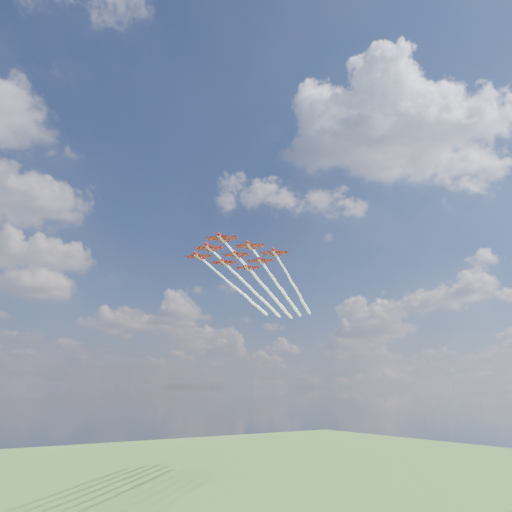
% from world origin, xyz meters
% --- Properties ---
extents(jet_lead, '(107.47, 109.02, 2.62)m').
position_xyz_m(jet_lead, '(37.26, 41.31, 87.87)').
color(jet_lead, red).
extents(jet_row2_port, '(107.47, 109.02, 2.62)m').
position_xyz_m(jet_row2_port, '(48.78, 43.58, 87.87)').
color(jet_row2_port, red).
extents(jet_row2_starb, '(107.47, 109.02, 2.62)m').
position_xyz_m(jet_row2_starb, '(39.37, 52.86, 87.87)').
color(jet_row2_starb, red).
extents(jet_row3_port, '(107.47, 109.02, 2.62)m').
position_xyz_m(jet_row3_port, '(60.30, 45.86, 87.87)').
color(jet_row3_port, red).
extents(jet_row3_centre, '(107.47, 109.02, 2.62)m').
position_xyz_m(jet_row3_centre, '(50.89, 55.13, 87.87)').
color(jet_row3_centre, red).
extents(jet_row3_starb, '(107.47, 109.02, 2.62)m').
position_xyz_m(jet_row3_starb, '(41.47, 64.41, 87.87)').
color(jet_row3_starb, red).
extents(jet_row4_port, '(107.47, 109.02, 2.62)m').
position_xyz_m(jet_row4_port, '(62.40, 57.41, 87.87)').
color(jet_row4_port, red).
extents(jet_row4_starb, '(107.47, 109.02, 2.62)m').
position_xyz_m(jet_row4_starb, '(52.99, 66.68, 87.87)').
color(jet_row4_starb, red).
extents(jet_tail, '(107.47, 109.02, 2.62)m').
position_xyz_m(jet_tail, '(64.51, 68.96, 87.87)').
color(jet_tail, red).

